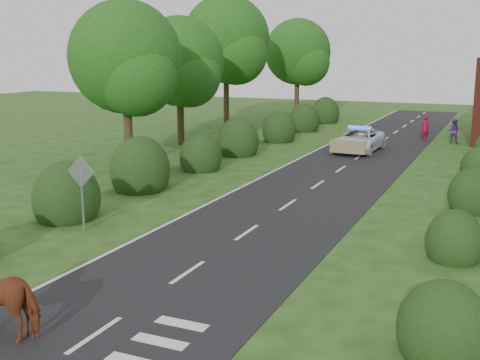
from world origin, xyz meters
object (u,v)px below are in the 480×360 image
at_px(road_sign, 81,182).
at_px(pedestrian_purple, 454,131).
at_px(cow, 6,301).
at_px(police_van, 359,140).
at_px(pedestrian_red, 425,128).

relative_size(road_sign, pedestrian_purple, 1.58).
bearing_deg(road_sign, pedestrian_purple, 70.09).
height_order(cow, pedestrian_purple, pedestrian_purple).
bearing_deg(cow, road_sign, -169.04).
relative_size(road_sign, cow, 1.23).
xyz_separation_m(police_van, pedestrian_purple, (4.87, 5.84, 0.12)).
distance_m(pedestrian_red, pedestrian_purple, 1.93).
height_order(road_sign, police_van, road_sign).
xyz_separation_m(road_sign, cow, (3.27, -6.63, -0.92)).
relative_size(cow, pedestrian_red, 1.22).
distance_m(police_van, pedestrian_purple, 7.60).
bearing_deg(pedestrian_purple, police_van, 58.74).
bearing_deg(pedestrian_red, cow, 50.75).
bearing_deg(road_sign, police_van, 77.32).
distance_m(cow, police_van, 26.70).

